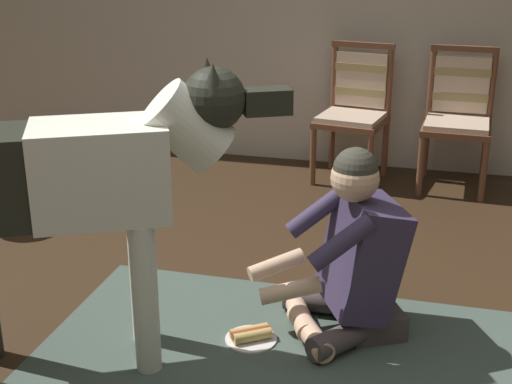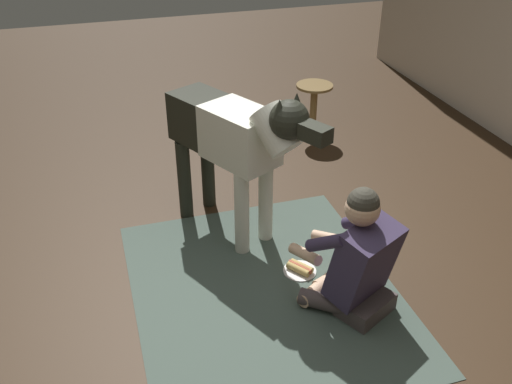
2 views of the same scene
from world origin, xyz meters
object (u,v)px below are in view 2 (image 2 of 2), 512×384
at_px(hot_dog_on_plate, 300,269).
at_px(person_sitting_on_floor, 357,260).
at_px(round_side_table, 314,106).
at_px(large_dog, 234,138).

bearing_deg(hot_dog_on_plate, person_sitting_on_floor, 27.07).
bearing_deg(round_side_table, person_sitting_on_floor, -15.92).
height_order(large_dog, round_side_table, large_dog).
height_order(person_sitting_on_floor, hot_dog_on_plate, person_sitting_on_floor).
xyz_separation_m(hot_dog_on_plate, round_side_table, (-2.04, 0.90, 0.29)).
height_order(hot_dog_on_plate, round_side_table, round_side_table).
bearing_deg(person_sitting_on_floor, hot_dog_on_plate, -152.93).
relative_size(hot_dog_on_plate, round_side_table, 0.43).
bearing_deg(round_side_table, large_dog, -39.70).
xyz_separation_m(person_sitting_on_floor, hot_dog_on_plate, (-0.41, -0.21, -0.33)).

